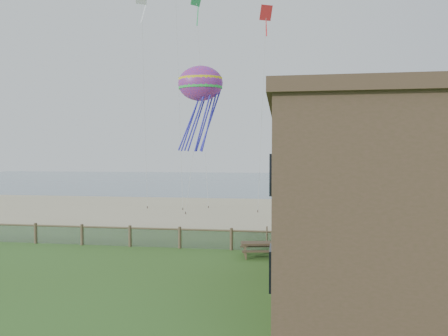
# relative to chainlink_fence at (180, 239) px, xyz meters

# --- Properties ---
(ground) EXTENTS (160.00, 160.00, 0.00)m
(ground) POSITION_rel_chainlink_fence_xyz_m (0.00, -6.00, -0.55)
(ground) COLOR #395D20
(ground) RESTS_ON ground
(sand_beach) EXTENTS (72.00, 20.00, 0.02)m
(sand_beach) POSITION_rel_chainlink_fence_xyz_m (0.00, 16.00, -0.55)
(sand_beach) COLOR tan
(sand_beach) RESTS_ON ground
(ocean) EXTENTS (160.00, 68.00, 0.02)m
(ocean) POSITION_rel_chainlink_fence_xyz_m (0.00, 60.00, -0.55)
(ocean) COLOR slate
(ocean) RESTS_ON ground
(chainlink_fence) EXTENTS (36.20, 0.20, 1.25)m
(chainlink_fence) POSITION_rel_chainlink_fence_xyz_m (0.00, 0.00, 0.00)
(chainlink_fence) COLOR #4E3C2C
(chainlink_fence) RESTS_ON ground
(motel_deck) EXTENTS (15.00, 2.00, 0.50)m
(motel_deck) POSITION_rel_chainlink_fence_xyz_m (13.00, -1.00, -0.30)
(motel_deck) COLOR brown
(motel_deck) RESTS_ON ground
(picnic_table) EXTENTS (2.13, 1.75, 0.81)m
(picnic_table) POSITION_rel_chainlink_fence_xyz_m (4.64, -1.23, -0.15)
(picnic_table) COLOR brown
(picnic_table) RESTS_ON ground
(octopus_kite) EXTENTS (4.35, 3.81, 7.45)m
(octopus_kite) POSITION_rel_chainlink_fence_xyz_m (-0.74, 9.79, 8.72)
(octopus_kite) COLOR red
(kite_white) EXTENTS (1.83, 2.03, 2.51)m
(kite_white) POSITION_rel_chainlink_fence_xyz_m (-6.41, 11.87, 18.05)
(kite_white) COLOR white
(kite_red) EXTENTS (1.69, 1.86, 2.18)m
(kite_red) POSITION_rel_chainlink_fence_xyz_m (4.52, 10.76, 15.96)
(kite_red) COLOR red
(kite_green) EXTENTS (2.03, 2.05, 2.63)m
(kite_green) POSITION_rel_chainlink_fence_xyz_m (-1.72, 12.93, 17.96)
(kite_green) COLOR #31B95F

